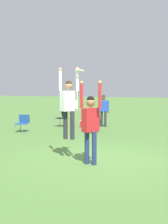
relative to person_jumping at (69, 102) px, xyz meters
The scene contains 9 objects.
ground_plane 1.74m from the person_jumping, 17.31° to the left, with size 120.00×120.00×0.00m, color #56843D.
person_jumping is the anchor object (origin of this frame).
person_defending 0.96m from the person_jumping, 22.52° to the right, with size 0.61×0.50×2.13m.
frisbee 0.91m from the person_jumping, ahead, with size 0.24×0.24×0.04m.
camping_chair_1 7.52m from the person_jumping, 119.83° to the left, with size 0.71×0.79×0.81m.
camping_chair_2 5.99m from the person_jumping, 137.93° to the left, with size 0.61×0.65×0.77m.
camping_chair_4 5.25m from the person_jumping, 105.12° to the left, with size 0.50×0.54×0.86m.
person_spectator_near 7.46m from the person_jumping, 103.60° to the left, with size 0.60×0.32×1.62m.
cooler_box 7.17m from the person_jumping, 110.58° to the left, with size 0.47×0.36×0.35m.
Camera 1 is at (3.20, -7.76, 1.94)m, focal length 50.00 mm.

